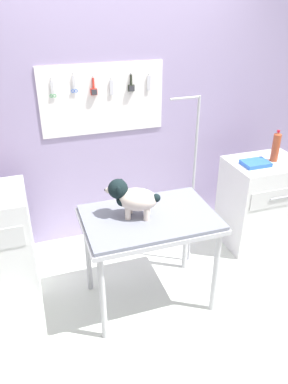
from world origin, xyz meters
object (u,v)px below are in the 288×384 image
Objects in this scene: grooming_table at (150,225)px; soda_bottle at (276,147)px; cabinet_right at (259,202)px; grooming_arm at (192,193)px; dog at (132,197)px.

soda_bottle is at bearing 18.47° from grooming_table.
grooming_table is at bearing -160.56° from cabinet_right.
grooming_arm reaches higher than cabinet_right.
soda_bottle is at bearing 7.17° from grooming_arm.
dog is (-0.63, -0.31, 0.23)m from grooming_arm.
grooming_arm is 5.28× the size of soda_bottle.
dog is 1.31× the size of soda_bottle.
grooming_table is at bearing -145.24° from grooming_arm.
dog is at bearing 162.92° from grooming_table.
grooming_arm is at bearing 26.46° from dog.
grooming_arm is at bearing -172.22° from cabinet_right.
grooming_table is 0.62m from grooming_arm.
cabinet_right is at bearing 7.78° from grooming_arm.
soda_bottle reaches higher than cabinet_right.
grooming_arm reaches higher than grooming_table.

